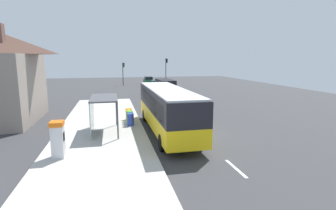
{
  "coord_description": "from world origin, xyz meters",
  "views": [
    {
      "loc": [
        -5.57,
        -17.2,
        5.3
      ],
      "look_at": [
        -1.0,
        3.95,
        1.5
      ],
      "focal_mm": 28.22,
      "sensor_mm": 36.0,
      "label": 1
    }
  ],
  "objects_px": {
    "recycling_bin_yellow": "(129,116)",
    "traffic_light_near_side": "(166,67)",
    "recycling_bin_blue": "(131,119)",
    "bus": "(167,108)",
    "sedan_near": "(148,80)",
    "recycling_bin_orange": "(129,114)",
    "ticket_machine": "(58,139)",
    "traffic_light_far_side": "(123,70)",
    "white_van": "(165,86)",
    "recycling_bin_green": "(130,117)",
    "bus_shelter": "(100,106)",
    "sedan_far": "(157,85)"
  },
  "relations": [
    {
      "from": "sedan_near",
      "to": "recycling_bin_blue",
      "type": "bearing_deg",
      "value": -100.15
    },
    {
      "from": "ticket_machine",
      "to": "recycling_bin_green",
      "type": "xyz_separation_m",
      "value": [
        4.19,
        6.71,
        -0.52
      ]
    },
    {
      "from": "sedan_far",
      "to": "bus_shelter",
      "type": "bearing_deg",
      "value": -107.71
    },
    {
      "from": "recycling_bin_blue",
      "to": "traffic_light_near_side",
      "type": "xyz_separation_m",
      "value": [
        9.7,
        32.72,
        2.91
      ]
    },
    {
      "from": "sedan_far",
      "to": "ticket_machine",
      "type": "distance_m",
      "value": 33.52
    },
    {
      "from": "recycling_bin_yellow",
      "to": "traffic_light_far_side",
      "type": "xyz_separation_m",
      "value": [
        1.11,
        32.12,
        2.39
      ]
    },
    {
      "from": "recycling_bin_yellow",
      "to": "bus_shelter",
      "type": "bearing_deg",
      "value": -127.18
    },
    {
      "from": "traffic_light_near_side",
      "to": "bus",
      "type": "bearing_deg",
      "value": -101.73
    },
    {
      "from": "white_van",
      "to": "traffic_light_near_side",
      "type": "distance_m",
      "value": 15.6
    },
    {
      "from": "sedan_near",
      "to": "recycling_bin_orange",
      "type": "height_order",
      "value": "sedan_near"
    },
    {
      "from": "recycling_bin_orange",
      "to": "recycling_bin_yellow",
      "type": "bearing_deg",
      "value": -90.0
    },
    {
      "from": "recycling_bin_yellow",
      "to": "ticket_machine",
      "type": "bearing_deg",
      "value": -119.52
    },
    {
      "from": "ticket_machine",
      "to": "sedan_near",
      "type": "bearing_deg",
      "value": 75.82
    },
    {
      "from": "recycling_bin_orange",
      "to": "traffic_light_far_side",
      "type": "bearing_deg",
      "value": 87.99
    },
    {
      "from": "recycling_bin_blue",
      "to": "recycling_bin_yellow",
      "type": "distance_m",
      "value": 1.4
    },
    {
      "from": "white_van",
      "to": "recycling_bin_yellow",
      "type": "relative_size",
      "value": 5.54
    },
    {
      "from": "recycling_bin_yellow",
      "to": "recycling_bin_orange",
      "type": "distance_m",
      "value": 0.7
    },
    {
      "from": "sedan_far",
      "to": "recycling_bin_green",
      "type": "xyz_separation_m",
      "value": [
        -6.5,
        -25.06,
        -0.14
      ]
    },
    {
      "from": "traffic_light_far_side",
      "to": "white_van",
      "type": "bearing_deg",
      "value": -71.57
    },
    {
      "from": "bus",
      "to": "recycling_bin_blue",
      "type": "bearing_deg",
      "value": 141.47
    },
    {
      "from": "traffic_light_near_side",
      "to": "traffic_light_far_side",
      "type": "distance_m",
      "value": 8.64
    },
    {
      "from": "bus",
      "to": "sedan_near",
      "type": "xyz_separation_m",
      "value": [
        4.01,
        38.29,
        -1.05
      ]
    },
    {
      "from": "bus",
      "to": "recycling_bin_yellow",
      "type": "relative_size",
      "value": 11.6
    },
    {
      "from": "recycling_bin_yellow",
      "to": "traffic_light_near_side",
      "type": "xyz_separation_m",
      "value": [
        9.7,
        31.32,
        2.91
      ]
    },
    {
      "from": "white_van",
      "to": "sedan_near",
      "type": "height_order",
      "value": "white_van"
    },
    {
      "from": "sedan_near",
      "to": "sedan_far",
      "type": "distance_m",
      "value": 10.55
    },
    {
      "from": "sedan_near",
      "to": "recycling_bin_orange",
      "type": "xyz_separation_m",
      "value": [
        -6.5,
        -34.21,
        -0.14
      ]
    },
    {
      "from": "white_van",
      "to": "recycling_bin_green",
      "type": "distance_m",
      "value": 18.12
    },
    {
      "from": "recycling_bin_yellow",
      "to": "bus_shelter",
      "type": "xyz_separation_m",
      "value": [
        -2.21,
        -2.92,
        1.44
      ]
    },
    {
      "from": "bus",
      "to": "ticket_machine",
      "type": "height_order",
      "value": "bus"
    },
    {
      "from": "recycling_bin_blue",
      "to": "bus",
      "type": "bearing_deg",
      "value": -38.53
    },
    {
      "from": "sedan_near",
      "to": "recycling_bin_green",
      "type": "distance_m",
      "value": 36.19
    },
    {
      "from": "bus",
      "to": "traffic_light_near_side",
      "type": "distance_m",
      "value": 35.49
    },
    {
      "from": "sedan_near",
      "to": "recycling_bin_green",
      "type": "bearing_deg",
      "value": -100.34
    },
    {
      "from": "sedan_near",
      "to": "recycling_bin_orange",
      "type": "relative_size",
      "value": 4.68
    },
    {
      "from": "white_van",
      "to": "recycling_bin_green",
      "type": "xyz_separation_m",
      "value": [
        -6.4,
        -16.94,
        -0.69
      ]
    },
    {
      "from": "sedan_near",
      "to": "traffic_light_far_side",
      "type": "bearing_deg",
      "value": -152.72
    },
    {
      "from": "traffic_light_near_side",
      "to": "traffic_light_far_side",
      "type": "relative_size",
      "value": 1.19
    },
    {
      "from": "ticket_machine",
      "to": "bus_shelter",
      "type": "xyz_separation_m",
      "value": [
        1.98,
        4.49,
        0.93
      ]
    },
    {
      "from": "white_van",
      "to": "ticket_machine",
      "type": "relative_size",
      "value": 2.71
    },
    {
      "from": "bus",
      "to": "sedan_near",
      "type": "height_order",
      "value": "bus"
    },
    {
      "from": "bus",
      "to": "ticket_machine",
      "type": "xyz_separation_m",
      "value": [
        -6.68,
        -4.03,
        -0.67
      ]
    },
    {
      "from": "bus_shelter",
      "to": "recycling_bin_green",
      "type": "bearing_deg",
      "value": 45.05
    },
    {
      "from": "recycling_bin_green",
      "to": "traffic_light_far_side",
      "type": "relative_size",
      "value": 0.21
    },
    {
      "from": "bus",
      "to": "ticket_machine",
      "type": "bearing_deg",
      "value": -148.92
    },
    {
      "from": "sedan_near",
      "to": "sedan_far",
      "type": "bearing_deg",
      "value": -90.0
    },
    {
      "from": "traffic_light_near_side",
      "to": "recycling_bin_blue",
      "type": "bearing_deg",
      "value": -106.5
    },
    {
      "from": "traffic_light_far_side",
      "to": "sedan_near",
      "type": "bearing_deg",
      "value": 27.28
    },
    {
      "from": "bus",
      "to": "traffic_light_far_side",
      "type": "relative_size",
      "value": 2.42
    },
    {
      "from": "recycling_bin_blue",
      "to": "bus_shelter",
      "type": "bearing_deg",
      "value": -145.57
    }
  ]
}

